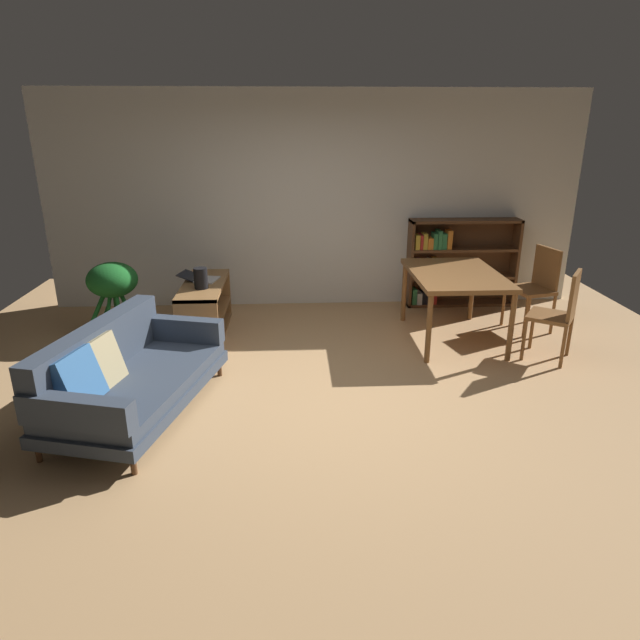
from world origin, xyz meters
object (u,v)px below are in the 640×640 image
object	(u,v)px
dining_table	(455,279)
potted_floor_plant	(113,288)
fabric_couch	(126,374)
bookshelf	(454,263)
open_laptop	(201,278)
dining_chair_near	(559,311)
media_console	(205,309)
desk_speaker	(201,278)
dining_chair_far	(537,284)

from	to	relation	value
dining_table	potted_floor_plant	bearing A→B (deg)	175.52
fabric_couch	bookshelf	xyz separation A→B (m)	(3.51, 2.79, 0.21)
open_laptop	dining_chair_near	xyz separation A→B (m)	(3.71, -1.09, -0.10)
media_console	potted_floor_plant	size ratio (longest dim) A/B	1.48
potted_floor_plant	bookshelf	world-z (taller)	bookshelf
desk_speaker	dining_table	world-z (taller)	desk_speaker
fabric_couch	bookshelf	bearing A→B (deg)	38.51
media_console	bookshelf	world-z (taller)	bookshelf
desk_speaker	dining_chair_far	xyz separation A→B (m)	(3.80, 0.14, -0.16)
fabric_couch	open_laptop	bearing A→B (deg)	80.54
media_console	fabric_couch	bearing A→B (deg)	-101.52
media_console	open_laptop	distance (m)	0.36
dining_table	dining_chair_far	world-z (taller)	dining_chair_far
open_laptop	bookshelf	bearing A→B (deg)	14.15
desk_speaker	dining_chair_far	size ratio (longest dim) A/B	0.24
bookshelf	fabric_couch	bearing A→B (deg)	-141.49
potted_floor_plant	dining_chair_far	distance (m)	4.80
potted_floor_plant	dining_table	distance (m)	3.77
media_console	dining_table	distance (m)	2.82
media_console	potted_floor_plant	world-z (taller)	potted_floor_plant
media_console	dining_chair_far	world-z (taller)	dining_chair_far
desk_speaker	dining_chair_far	distance (m)	3.81
dining_table	dining_chair_near	bearing A→B (deg)	-34.94
potted_floor_plant	bookshelf	size ratio (longest dim) A/B	0.60
open_laptop	dining_chair_far	world-z (taller)	dining_chair_far
dining_table	media_console	bearing A→B (deg)	173.12
dining_table	dining_chair_far	bearing A→B (deg)	14.46
desk_speaker	dining_chair_near	world-z (taller)	dining_chair_near
fabric_couch	dining_chair_near	size ratio (longest dim) A/B	2.06
dining_chair_near	open_laptop	bearing A→B (deg)	163.65
open_laptop	dining_chair_far	xyz separation A→B (m)	(3.86, -0.20, -0.07)
dining_chair_near	bookshelf	bearing A→B (deg)	105.80
desk_speaker	dining_table	xyz separation A→B (m)	(2.76, -0.13, -0.01)
desk_speaker	potted_floor_plant	size ratio (longest dim) A/B	0.27
fabric_couch	dining_table	size ratio (longest dim) A/B	1.42
potted_floor_plant	dining_chair_near	world-z (taller)	dining_chair_near
fabric_couch	potted_floor_plant	distance (m)	1.93
open_laptop	media_console	bearing A→B (deg)	-70.07
fabric_couch	media_console	distance (m)	1.90
media_console	potted_floor_plant	xyz separation A→B (m)	(-0.99, -0.04, 0.28)
dining_table	bookshelf	bearing A→B (deg)	74.25
fabric_couch	media_console	size ratio (longest dim) A/B	1.54
media_console	dining_chair_near	bearing A→B (deg)	-14.65
open_laptop	potted_floor_plant	xyz separation A→B (m)	(-0.94, -0.17, -0.05)
bookshelf	potted_floor_plant	bearing A→B (deg)	-166.72
desk_speaker	potted_floor_plant	distance (m)	1.03
fabric_couch	desk_speaker	size ratio (longest dim) A/B	8.50
potted_floor_plant	bookshelf	xyz separation A→B (m)	(4.12, 0.97, 0.00)
desk_speaker	open_laptop	bearing A→B (deg)	99.92
dining_chair_far	potted_floor_plant	bearing A→B (deg)	179.69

